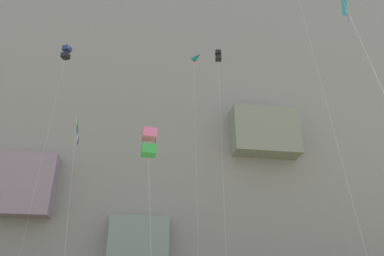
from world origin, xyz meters
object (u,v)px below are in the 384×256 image
(kite_diamond_low_right, at_px, (347,9))
(kite_box_high_right, at_px, (218,57))
(kite_banner_upper_right, at_px, (77,136))
(kite_box_low_center, at_px, (66,53))
(kite_banner_mid_left, at_px, (311,5))
(kite_box_far_left, at_px, (149,143))
(kite_delta_low_left, at_px, (191,69))

(kite_diamond_low_right, distance_m, kite_box_high_right, 16.81)
(kite_diamond_low_right, distance_m, kite_banner_upper_right, 27.49)
(kite_box_low_center, height_order, kite_banner_mid_left, kite_box_low_center)
(kite_box_low_center, bearing_deg, kite_box_far_left, -51.19)
(kite_delta_low_left, distance_m, kite_banner_upper_right, 17.28)
(kite_delta_low_left, height_order, kite_banner_mid_left, kite_banner_mid_left)
(kite_banner_upper_right, bearing_deg, kite_box_high_right, 4.61)
(kite_delta_low_left, xyz_separation_m, kite_banner_upper_right, (-12.02, -3.54, -11.91))
(kite_box_low_center, xyz_separation_m, kite_banner_upper_right, (4.39, -6.96, -15.04))
(kite_delta_low_left, bearing_deg, kite_banner_upper_right, -163.60)
(kite_banner_upper_right, bearing_deg, kite_box_far_left, -45.79)
(kite_box_low_center, xyz_separation_m, kite_banner_mid_left, (24.66, -18.98, -6.38))
(kite_box_far_left, height_order, kite_delta_low_left, kite_delta_low_left)
(kite_diamond_low_right, height_order, kite_box_low_center, kite_box_low_center)
(kite_box_low_center, relative_size, kite_banner_upper_right, 1.78)
(kite_box_high_right, bearing_deg, kite_banner_upper_right, -175.39)
(kite_box_low_center, relative_size, kite_banner_mid_left, 1.05)
(kite_banner_upper_right, bearing_deg, kite_delta_low_left, 16.40)
(kite_delta_low_left, bearing_deg, kite_box_far_left, -115.30)
(kite_banner_mid_left, bearing_deg, kite_banner_upper_right, 149.34)
(kite_box_high_right, bearing_deg, kite_banner_mid_left, -68.46)
(kite_box_high_right, distance_m, kite_delta_low_left, 3.85)
(kite_box_low_center, xyz_separation_m, kite_box_high_right, (19.44, -5.75, -2.66))
(kite_box_high_right, distance_m, kite_banner_upper_right, 19.52)
(kite_diamond_low_right, bearing_deg, kite_banner_mid_left, 163.56)
(kite_diamond_low_right, relative_size, kite_box_low_center, 0.81)
(kite_banner_mid_left, height_order, kite_banner_upper_right, kite_banner_mid_left)
(kite_box_far_left, distance_m, kite_banner_mid_left, 18.57)
(kite_box_far_left, distance_m, kite_box_high_right, 19.56)
(kite_box_far_left, height_order, kite_box_high_right, kite_box_high_right)
(kite_box_far_left, bearing_deg, kite_delta_low_left, 64.70)
(kite_delta_low_left, bearing_deg, kite_box_low_center, 168.21)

